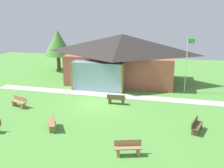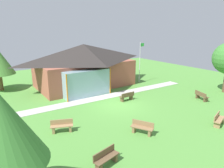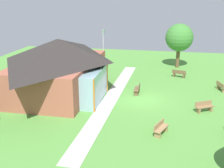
# 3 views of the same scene
# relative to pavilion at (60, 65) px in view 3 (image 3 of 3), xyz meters

# --- Properties ---
(ground_plane) EXTENTS (44.00, 44.00, 0.00)m
(ground_plane) POSITION_rel_pavilion_xyz_m (-0.51, -7.55, -2.59)
(ground_plane) COLOR #54933D
(pavilion) EXTENTS (11.80, 8.10, 4.99)m
(pavilion) POSITION_rel_pavilion_xyz_m (0.00, 0.00, 0.00)
(pavilion) COLOR #A35642
(pavilion) RESTS_ON ground_plane
(footpath) EXTENTS (21.47, 1.93, 0.03)m
(footpath) POSITION_rel_pavilion_xyz_m (-0.51, -4.93, -2.57)
(footpath) COLOR #BCB7B2
(footpath) RESTS_ON ground_plane
(flagpole) EXTENTS (0.64, 0.08, 5.15)m
(flagpole) POSITION_rel_pavilion_xyz_m (6.53, -2.58, 0.27)
(flagpole) COLOR silver
(flagpole) RESTS_ON ground_plane
(bench_front_center) EXTENTS (1.12, 1.52, 0.84)m
(bench_front_center) POSITION_rel_pavilion_xyz_m (-2.21, -12.64, -2.19)
(bench_front_center) COLOR olive
(bench_front_center) RESTS_ON ground_plane
(bench_front_right) EXTENTS (1.56, 0.85, 0.84)m
(bench_front_right) POSITION_rel_pavilion_xyz_m (3.20, -14.83, -2.19)
(bench_front_right) COLOR #9E7A51
(bench_front_right) RESTS_ON ground_plane
(bench_mid_left) EXTENTS (1.55, 0.98, 0.84)m
(bench_mid_left) POSITION_rel_pavilion_xyz_m (-6.54, -9.38, -2.19)
(bench_mid_left) COLOR #9E7A51
(bench_mid_left) RESTS_ON ground_plane
(bench_lawn_far_right) EXTENTS (0.86, 1.56, 0.84)m
(bench_lawn_far_right) POSITION_rel_pavilion_xyz_m (7.03, -11.04, -2.19)
(bench_lawn_far_right) COLOR brown
(bench_lawn_far_right) RESTS_ON ground_plane
(bench_rear_near_path) EXTENTS (1.50, 0.45, 0.84)m
(bench_rear_near_path) POSITION_rel_pavilion_xyz_m (0.93, -7.06, -2.19)
(bench_rear_near_path) COLOR brown
(bench_rear_near_path) RESTS_ON ground_plane
(tree_far_east) EXTENTS (3.36, 3.36, 5.42)m
(tree_far_east) POSITION_rel_pavilion_xyz_m (11.47, -10.98, 1.12)
(tree_far_east) COLOR brown
(tree_far_east) RESTS_ON ground_plane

